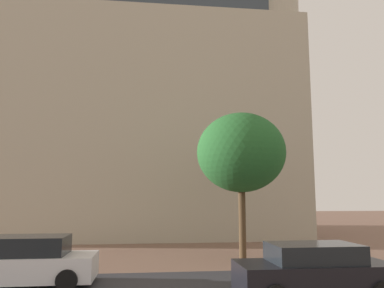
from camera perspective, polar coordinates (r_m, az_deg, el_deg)
ground_plane at (r=13.28m, az=-1.06°, el=-19.94°), size 120.00×120.00×0.00m
landmark_building at (r=31.28m, az=-7.15°, el=5.09°), size 23.04×14.22×31.46m
car_white at (r=13.73m, az=-23.13°, el=-15.85°), size 4.16×2.08×1.53m
car_black at (r=11.59m, az=17.74°, el=-17.74°), size 4.26×2.04×1.49m
tree_curb_far at (r=17.75m, az=7.31°, el=-1.30°), size 4.06×4.06×6.64m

